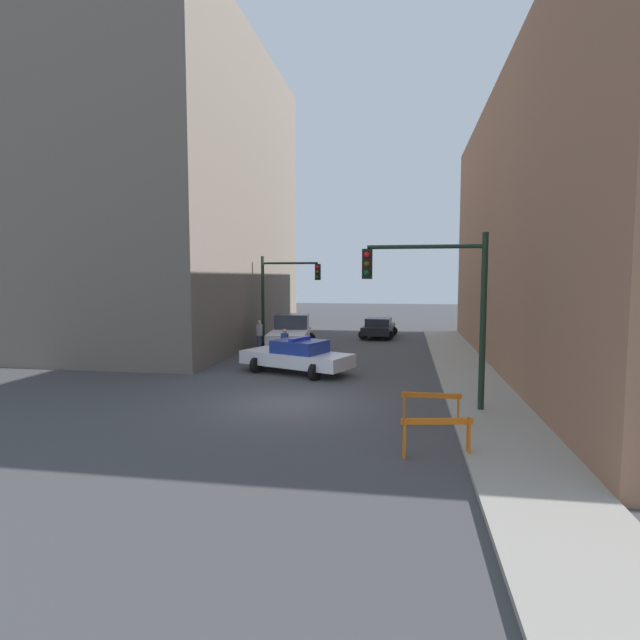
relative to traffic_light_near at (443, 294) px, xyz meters
The scene contains 12 objects.
ground_plane 5.90m from the traffic_light_near, behind, with size 120.00×120.00×0.00m, color #424244.
sidewalk_right 3.77m from the traffic_light_near, ahead, with size 2.40×44.00×0.12m.
building_corner_left 22.53m from the traffic_light_near, 139.89° to the left, with size 14.00×20.00×17.89m.
traffic_light_near is the anchor object (origin of this frame).
traffic_light_far 14.83m from the traffic_light_near, 122.80° to the left, with size 3.44×0.35×5.20m.
police_car 8.04m from the traffic_light_near, 137.13° to the left, with size 5.05×3.50×1.52m.
white_truck 14.15m from the traffic_light_near, 121.94° to the left, with size 3.07×5.61×1.90m.
parked_car_near 18.49m from the traffic_light_near, 98.81° to the left, with size 2.47×4.41×1.31m.
pedestrian_crossing 9.94m from the traffic_light_near, 132.92° to the left, with size 0.49×0.49×1.66m.
pedestrian_corner 14.45m from the traffic_light_near, 128.99° to the left, with size 0.44×0.44×1.66m.
barrier_front 4.94m from the traffic_light_near, 95.06° to the right, with size 1.58×0.43×0.90m.
barrier_mid 3.30m from the traffic_light_near, 103.19° to the right, with size 1.60×0.17×0.90m.
Camera 1 is at (3.64, -15.19, 4.04)m, focal length 28.00 mm.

